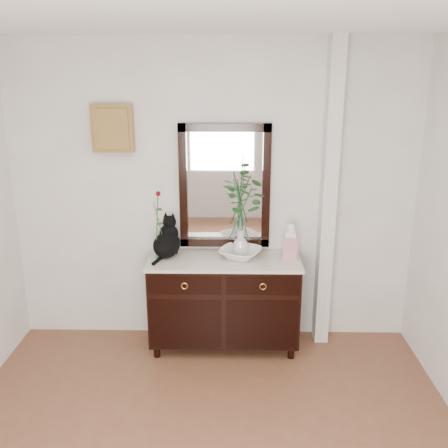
{
  "coord_description": "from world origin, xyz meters",
  "views": [
    {
      "loc": [
        0.17,
        -2.32,
        2.41
      ],
      "look_at": [
        0.1,
        1.63,
        1.2
      ],
      "focal_mm": 40.0,
      "sensor_mm": 36.0,
      "label": 1
    }
  ],
  "objects_px": {
    "cat": "(166,237)",
    "lotus_bowl": "(241,253)",
    "sideboard": "(224,299)",
    "ginger_jar": "(290,241)"
  },
  "relations": [
    {
      "from": "sideboard",
      "to": "lotus_bowl",
      "type": "distance_m",
      "value": 0.44
    },
    {
      "from": "sideboard",
      "to": "cat",
      "type": "distance_m",
      "value": 0.75
    },
    {
      "from": "cat",
      "to": "ginger_jar",
      "type": "xyz_separation_m",
      "value": [
        1.07,
        -0.04,
        -0.02
      ]
    },
    {
      "from": "cat",
      "to": "lotus_bowl",
      "type": "relative_size",
      "value": 1.05
    },
    {
      "from": "sideboard",
      "to": "lotus_bowl",
      "type": "bearing_deg",
      "value": 14.4
    },
    {
      "from": "lotus_bowl",
      "to": "cat",
      "type": "bearing_deg",
      "value": 178.26
    },
    {
      "from": "cat",
      "to": "lotus_bowl",
      "type": "height_order",
      "value": "cat"
    },
    {
      "from": "lotus_bowl",
      "to": "ginger_jar",
      "type": "distance_m",
      "value": 0.45
    },
    {
      "from": "lotus_bowl",
      "to": "ginger_jar",
      "type": "bearing_deg",
      "value": -2.2
    },
    {
      "from": "sideboard",
      "to": "ginger_jar",
      "type": "bearing_deg",
      "value": 2.01
    }
  ]
}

